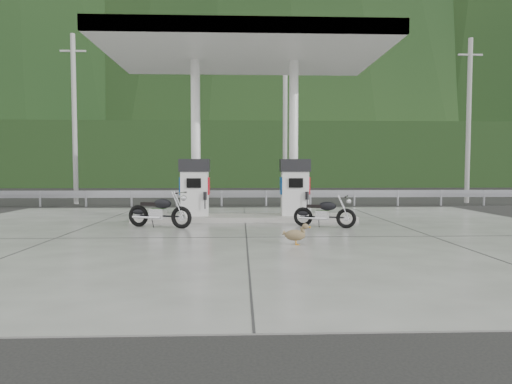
{
  "coord_description": "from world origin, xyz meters",
  "views": [
    {
      "loc": [
        -0.13,
        -11.14,
        1.64
      ],
      "look_at": [
        0.3,
        1.0,
        1.0
      ],
      "focal_mm": 30.0,
      "sensor_mm": 36.0,
      "label": 1
    }
  ],
  "objects_px": {
    "motorcycle_left": "(159,212)",
    "gas_pump_left": "(195,187)",
    "motorcycle_right": "(324,213)",
    "duck": "(295,235)",
    "gas_pump_right": "(295,187)"
  },
  "relations": [
    {
      "from": "gas_pump_left",
      "to": "motorcycle_left",
      "type": "relative_size",
      "value": 0.98
    },
    {
      "from": "motorcycle_left",
      "to": "gas_pump_left",
      "type": "bearing_deg",
      "value": 83.39
    },
    {
      "from": "gas_pump_left",
      "to": "gas_pump_right",
      "type": "distance_m",
      "value": 3.2
    },
    {
      "from": "motorcycle_left",
      "to": "motorcycle_right",
      "type": "xyz_separation_m",
      "value": [
        4.63,
        -0.11,
        -0.05
      ]
    },
    {
      "from": "gas_pump_left",
      "to": "duck",
      "type": "distance_m",
      "value": 5.3
    },
    {
      "from": "gas_pump_left",
      "to": "duck",
      "type": "relative_size",
      "value": 3.27
    },
    {
      "from": "gas_pump_left",
      "to": "gas_pump_right",
      "type": "bearing_deg",
      "value": 0.0
    },
    {
      "from": "gas_pump_left",
      "to": "motorcycle_right",
      "type": "relative_size",
      "value": 1.09
    },
    {
      "from": "motorcycle_right",
      "to": "gas_pump_left",
      "type": "bearing_deg",
      "value": 176.01
    },
    {
      "from": "gas_pump_right",
      "to": "gas_pump_left",
      "type": "bearing_deg",
      "value": 180.0
    },
    {
      "from": "motorcycle_left",
      "to": "duck",
      "type": "distance_m",
      "value": 4.5
    },
    {
      "from": "gas_pump_left",
      "to": "motorcycle_left",
      "type": "height_order",
      "value": "gas_pump_left"
    },
    {
      "from": "motorcycle_right",
      "to": "duck",
      "type": "relative_size",
      "value": 2.99
    },
    {
      "from": "motorcycle_left",
      "to": "duck",
      "type": "relative_size",
      "value": 3.35
    },
    {
      "from": "gas_pump_right",
      "to": "duck",
      "type": "xyz_separation_m",
      "value": [
        -0.56,
        -4.52,
        -0.85
      ]
    }
  ]
}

